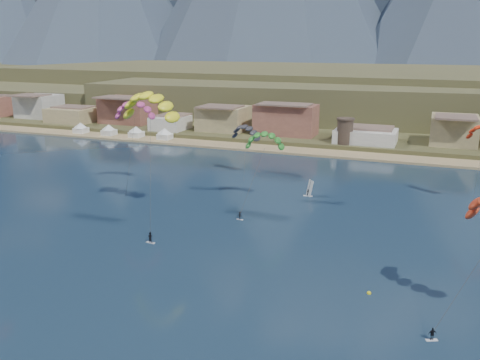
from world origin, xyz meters
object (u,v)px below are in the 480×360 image
at_px(watchtower, 345,131).
at_px(buoy, 369,293).
at_px(windsurfer, 309,191).
at_px(kitesurfer_green, 265,138).
at_px(kitesurfer_yellow, 149,102).

height_order(watchtower, buoy, watchtower).
height_order(watchtower, windsurfer, watchtower).
distance_m(kitesurfer_green, windsurfer, 17.25).
bearing_deg(watchtower, windsurfer, -88.42).
xyz_separation_m(kitesurfer_yellow, kitesurfer_green, (18.19, 16.15, -8.68)).
bearing_deg(kitesurfer_green, windsurfer, 42.29).
relative_size(watchtower, kitesurfer_green, 0.46).
relative_size(windsurfer, buoy, 6.18).
distance_m(kitesurfer_yellow, buoy, 54.20).
bearing_deg(kitesurfer_green, watchtower, 83.82).
height_order(watchtower, kitesurfer_yellow, kitesurfer_yellow).
height_order(kitesurfer_yellow, windsurfer, kitesurfer_yellow).
bearing_deg(windsurfer, buoy, -65.89).
relative_size(kitesurfer_green, buoy, 30.45).
bearing_deg(kitesurfer_yellow, kitesurfer_green, 41.59).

